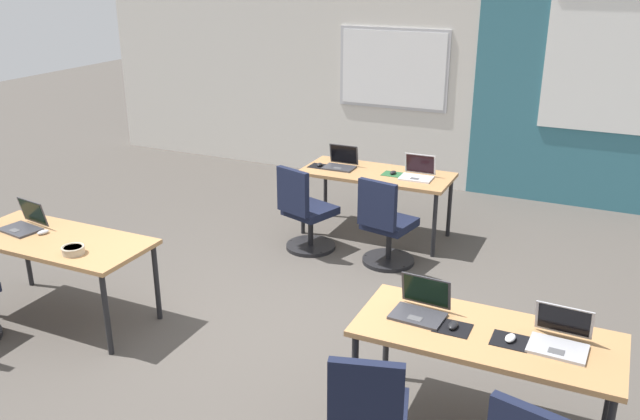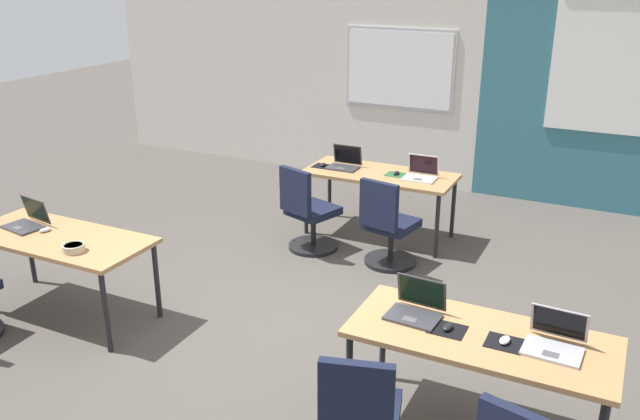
% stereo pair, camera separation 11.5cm
% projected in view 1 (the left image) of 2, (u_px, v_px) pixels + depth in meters
% --- Properties ---
extents(ground_plane, '(24.00, 24.00, 0.00)m').
position_uv_depth(ground_plane, '(282.00, 327.00, 5.51)').
color(ground_plane, '#47423D').
extents(back_wall_assembly, '(10.00, 0.27, 2.80)m').
position_uv_depth(back_wall_assembly, '(437.00, 80.00, 8.55)').
color(back_wall_assembly, silver).
rests_on(back_wall_assembly, ground).
extents(desk_near_left, '(1.60, 0.70, 0.72)m').
position_uv_depth(desk_near_left, '(57.00, 245.00, 5.45)').
color(desk_near_left, '#A37547').
rests_on(desk_near_left, ground).
extents(desk_near_right, '(1.60, 0.70, 0.72)m').
position_uv_depth(desk_near_right, '(486.00, 341.00, 4.07)').
color(desk_near_right, '#A37547').
rests_on(desk_near_right, ground).
extents(desk_far_center, '(1.60, 0.70, 0.72)m').
position_uv_depth(desk_far_center, '(377.00, 178.00, 7.14)').
color(desk_far_center, '#A37547').
rests_on(desk_far_center, ground).
extents(laptop_far_left, '(0.33, 0.28, 0.24)m').
position_uv_depth(laptop_far_left, '(341.00, 163.00, 7.28)').
color(laptop_far_left, '#333338').
rests_on(laptop_far_left, desk_far_center).
extents(mousepad_far_left, '(0.22, 0.19, 0.00)m').
position_uv_depth(mousepad_far_left, '(319.00, 166.00, 7.33)').
color(mousepad_far_left, black).
rests_on(mousepad_far_left, desk_far_center).
extents(mouse_far_left, '(0.07, 0.11, 0.03)m').
position_uv_depth(mouse_far_left, '(319.00, 165.00, 7.32)').
color(mouse_far_left, black).
rests_on(mouse_far_left, mousepad_far_left).
extents(chair_far_left, '(0.56, 0.61, 0.92)m').
position_uv_depth(chair_far_left, '(306.00, 216.00, 6.85)').
color(chair_far_left, black).
rests_on(chair_far_left, ground).
extents(laptop_far_right, '(0.34, 0.28, 0.23)m').
position_uv_depth(laptop_far_right, '(417.00, 173.00, 6.93)').
color(laptop_far_right, silver).
rests_on(laptop_far_right, desk_far_center).
extents(mousepad_far_right, '(0.22, 0.19, 0.00)m').
position_uv_depth(mousepad_far_right, '(393.00, 174.00, 7.05)').
color(mousepad_far_right, '#23512D').
rests_on(mousepad_far_right, desk_far_center).
extents(mouse_far_right, '(0.06, 0.10, 0.03)m').
position_uv_depth(mouse_far_right, '(393.00, 172.00, 7.05)').
color(mouse_far_right, black).
rests_on(mouse_far_right, mousepad_far_right).
extents(chair_far_right, '(0.52, 0.57, 0.92)m').
position_uv_depth(chair_far_right, '(386.00, 230.00, 6.51)').
color(chair_far_right, black).
rests_on(chair_far_right, ground).
extents(laptop_near_right_inner, '(0.35, 0.30, 0.23)m').
position_uv_depth(laptop_near_right_inner, '(421.00, 307.00, 4.25)').
color(laptop_near_right_inner, '#333338').
rests_on(laptop_near_right_inner, desk_near_right).
extents(mousepad_near_right_inner, '(0.22, 0.19, 0.00)m').
position_uv_depth(mousepad_near_right_inner, '(453.00, 328.00, 4.10)').
color(mousepad_near_right_inner, black).
rests_on(mousepad_near_right_inner, desk_near_right).
extents(mouse_near_right_inner, '(0.06, 0.10, 0.03)m').
position_uv_depth(mouse_near_right_inner, '(453.00, 325.00, 4.10)').
color(mouse_near_right_inner, black).
rests_on(mouse_near_right_inner, mousepad_near_right_inner).
extents(laptop_near_right_end, '(0.34, 0.31, 0.23)m').
position_uv_depth(laptop_near_right_end, '(560.00, 338.00, 3.90)').
color(laptop_near_right_end, '#9E9EA3').
rests_on(laptop_near_right_end, desk_near_right).
extents(mousepad_near_right_end, '(0.22, 0.19, 0.00)m').
position_uv_depth(mousepad_near_right_end, '(510.00, 341.00, 3.97)').
color(mousepad_near_right_end, black).
rests_on(mousepad_near_right_end, desk_near_right).
extents(mouse_near_right_end, '(0.07, 0.11, 0.03)m').
position_uv_depth(mouse_near_right_end, '(510.00, 338.00, 3.96)').
color(mouse_near_right_end, silver).
rests_on(mouse_near_right_end, mousepad_near_right_end).
extents(laptop_near_left_end, '(0.37, 0.33, 0.23)m').
position_uv_depth(laptop_near_left_end, '(25.00, 223.00, 5.61)').
color(laptop_near_left_end, '#333338').
rests_on(laptop_near_left_end, desk_near_left).
extents(mouse_near_left_end, '(0.08, 0.11, 0.03)m').
position_uv_depth(mouse_near_left_end, '(43.00, 232.00, 5.51)').
color(mouse_near_left_end, '#B2B2B7').
rests_on(mouse_near_left_end, desk_near_left).
extents(snack_bowl, '(0.18, 0.18, 0.06)m').
position_uv_depth(snack_bowl, '(73.00, 249.00, 5.13)').
color(snack_bowl, tan).
rests_on(snack_bowl, desk_near_left).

